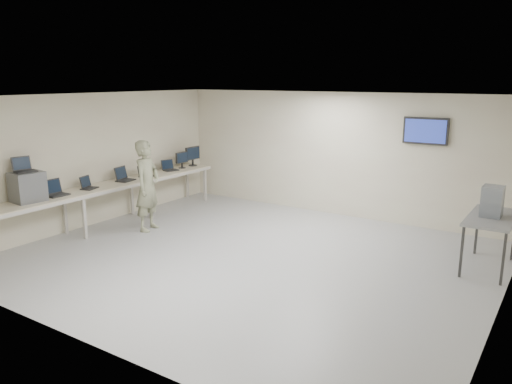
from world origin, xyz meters
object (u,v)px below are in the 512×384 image
Objects in this scene: soldier at (147,186)px; side_table at (492,221)px; equipment_box at (28,187)px; workbench at (109,188)px.

side_table is at bearing -90.04° from soldier.
equipment_box reaches higher than side_table.
side_table is (6.29, 1.51, -0.11)m from soldier.
equipment_box is at bearing 141.09° from soldier.
soldier is 1.25× the size of side_table.
equipment_box reaches higher than workbench.
workbench is 0.94m from soldier.
equipment_box is at bearing -153.98° from side_table.
equipment_box is 0.37× the size of side_table.
side_table is at bearing 13.60° from workbench.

